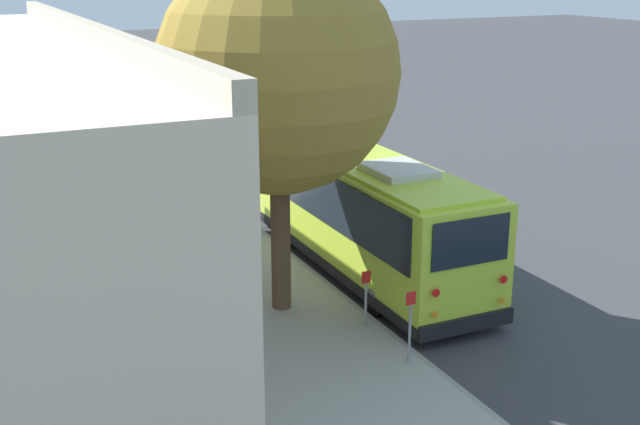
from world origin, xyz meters
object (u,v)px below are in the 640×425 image
at_px(shuttle_bus, 364,208).
at_px(parked_sedan_white, 171,128).
at_px(sign_post_near, 410,326).
at_px(parked_sedan_maroon, 140,106).
at_px(parked_sedan_gray, 112,91).
at_px(street_tree, 275,55).
at_px(parked_sedan_tan, 224,162).
at_px(sign_post_far, 366,298).

bearing_deg(shuttle_bus, parked_sedan_white, 1.22).
bearing_deg(sign_post_near, parked_sedan_maroon, -3.04).
relative_size(parked_sedan_white, parked_sedan_gray, 1.06).
bearing_deg(street_tree, parked_sedan_tan, -13.09).
distance_m(parked_sedan_gray, street_tree, 32.33).
height_order(shuttle_bus, sign_post_far, shuttle_bus).
height_order(parked_sedan_gray, sign_post_near, sign_post_near).
distance_m(parked_sedan_tan, sign_post_near, 16.30).
height_order(parked_sedan_maroon, sign_post_far, sign_post_far).
bearing_deg(parked_sedan_tan, parked_sedan_white, -3.10).
relative_size(parked_sedan_white, street_tree, 0.50).
xyz_separation_m(shuttle_bus, street_tree, (-1.43, 3.06, 4.31)).
distance_m(parked_sedan_maroon, sign_post_near, 30.01).
relative_size(parked_sedan_tan, street_tree, 0.51).
bearing_deg(parked_sedan_tan, parked_sedan_maroon, -3.77).
relative_size(parked_sedan_tan, parked_sedan_gray, 1.08).
relative_size(parked_sedan_gray, sign_post_far, 3.20).
relative_size(shuttle_bus, street_tree, 1.08).
height_order(parked_sedan_gray, sign_post_far, sign_post_far).
distance_m(parked_sedan_tan, parked_sedan_gray, 19.37).
height_order(parked_sedan_gray, street_tree, street_tree).
bearing_deg(shuttle_bus, sign_post_near, 161.70).
height_order(parked_sedan_white, sign_post_near, sign_post_near).
distance_m(shuttle_bus, parked_sedan_gray, 30.37).
bearing_deg(parked_sedan_tan, sign_post_near, 170.55).
distance_m(parked_sedan_white, sign_post_far, 21.66).
bearing_deg(parked_sedan_maroon, parked_sedan_gray, 7.70).
distance_m(parked_sedan_white, parked_sedan_gray, 12.12).
bearing_deg(sign_post_near, parked_sedan_gray, -1.99).
bearing_deg(parked_sedan_white, sign_post_far, 176.49).
relative_size(parked_sedan_maroon, parked_sedan_gray, 1.02).
bearing_deg(shuttle_bus, street_tree, 115.45).
bearing_deg(street_tree, parked_sedan_maroon, -6.27).
bearing_deg(parked_sedan_gray, parked_sedan_white, 179.31).
height_order(parked_sedan_tan, parked_sedan_maroon, parked_sedan_tan).
height_order(parked_sedan_tan, parked_sedan_white, parked_sedan_tan).
height_order(parked_sedan_white, parked_sedan_maroon, parked_sedan_white).
bearing_deg(parked_sedan_gray, shuttle_bus, 179.02).
distance_m(shuttle_bus, sign_post_near, 5.60).
height_order(parked_sedan_maroon, street_tree, street_tree).
xyz_separation_m(parked_sedan_gray, sign_post_near, (-35.59, 1.24, 0.33)).
xyz_separation_m(parked_sedan_maroon, parked_sedan_gray, (5.62, 0.36, 0.02)).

